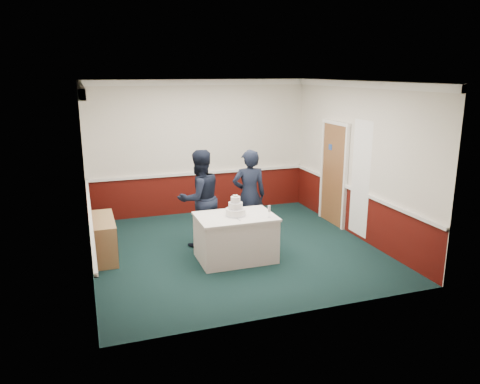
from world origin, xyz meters
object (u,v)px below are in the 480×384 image
object	(u,v)px
wedding_cake	(236,209)
champagne_flute	(269,209)
cake_table	(236,237)
person_man	(200,198)
sideboard	(104,238)
cake_knife	(238,219)
person_woman	(249,195)

from	to	relation	value
wedding_cake	champagne_flute	xyz separation A→B (m)	(0.50, -0.28, 0.03)
cake_table	person_man	size ratio (longest dim) A/B	0.73
sideboard	cake_table	world-z (taller)	cake_table
cake_knife	person_woman	bearing A→B (deg)	55.15
sideboard	cake_knife	bearing A→B (deg)	-25.97
cake_knife	champagne_flute	bearing A→B (deg)	-14.29
champagne_flute	person_woman	size ratio (longest dim) A/B	0.12
cake_table	wedding_cake	size ratio (longest dim) A/B	3.63
sideboard	person_man	world-z (taller)	person_man
cake_knife	person_woman	xyz separation A→B (m)	(0.58, 1.05, 0.09)
sideboard	person_woman	world-z (taller)	person_woman
cake_knife	person_woman	distance (m)	1.20
sideboard	champagne_flute	world-z (taller)	champagne_flute
sideboard	person_woman	bearing A→B (deg)	0.29
wedding_cake	cake_knife	xyz separation A→B (m)	(-0.03, -0.20, -0.11)
cake_table	sideboard	bearing A→B (deg)	158.84
champagne_flute	person_woman	world-z (taller)	person_woman
sideboard	wedding_cake	world-z (taller)	wedding_cake
champagne_flute	sideboard	bearing A→B (deg)	157.23
cake_knife	person_man	world-z (taller)	person_man
champagne_flute	person_man	xyz separation A→B (m)	(-0.90, 1.16, -0.03)
sideboard	cake_table	xyz separation A→B (m)	(2.15, -0.83, 0.05)
sideboard	person_woman	distance (m)	2.75
wedding_cake	person_man	bearing A→B (deg)	114.63
champagne_flute	person_man	world-z (taller)	person_man
person_man	person_woman	world-z (taller)	person_man
cake_knife	cake_table	bearing A→B (deg)	75.76
person_woman	cake_knife	bearing A→B (deg)	69.19
wedding_cake	person_man	xyz separation A→B (m)	(-0.40, 0.88, 0.00)
cake_table	wedding_cake	bearing A→B (deg)	90.00
wedding_cake	champagne_flute	world-z (taller)	wedding_cake
cake_table	champagne_flute	size ratio (longest dim) A/B	6.44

